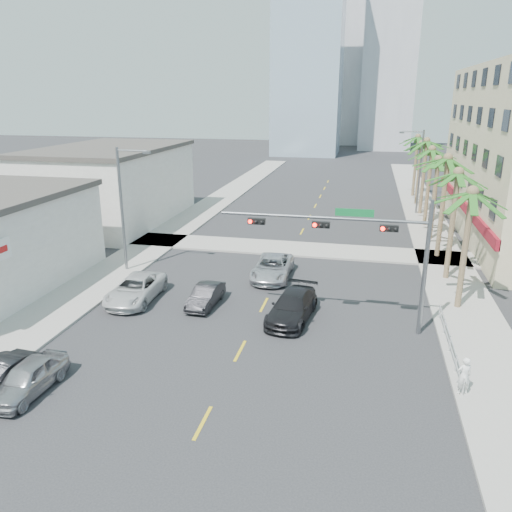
{
  "coord_description": "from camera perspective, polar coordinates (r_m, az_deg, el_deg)",
  "views": [
    {
      "loc": [
        5.7,
        -17.92,
        12.34
      ],
      "look_at": [
        -0.27,
        8.94,
        3.5
      ],
      "focal_mm": 35.0,
      "sensor_mm": 36.0,
      "label": 1
    }
  ],
  "objects": [
    {
      "name": "palm_tree_1",
      "position": [
        35.95,
        22.12,
        8.67
      ],
      "size": [
        4.8,
        4.8,
        8.16
      ],
      "color": "brown",
      "rests_on": "ground"
    },
    {
      "name": "palm_tree_4",
      "position": [
        51.29,
        19.47,
        11.33
      ],
      "size": [
        4.8,
        4.8,
        8.16
      ],
      "color": "brown",
      "rests_on": "ground"
    },
    {
      "name": "palm_tree_2",
      "position": [
        41.0,
        21.08,
        10.26
      ],
      "size": [
        4.8,
        4.8,
        8.52
      ],
      "color": "brown",
      "rests_on": "ground"
    },
    {
      "name": "pedestrian",
      "position": [
        23.51,
        22.67,
        -12.51
      ],
      "size": [
        0.72,
        0.58,
        1.72
      ],
      "primitive_type": "imported",
      "rotation": [
        0.0,
        0.0,
        3.44
      ],
      "color": "white",
      "rests_on": "sidewalk_right"
    },
    {
      "name": "guardrail",
      "position": [
        27.01,
        21.29,
        -9.11
      ],
      "size": [
        0.08,
        8.08,
        1.0
      ],
      "color": "silver",
      "rests_on": "ground"
    },
    {
      "name": "car_lane_right",
      "position": [
        28.95,
        4.16,
        -5.8
      ],
      "size": [
        2.77,
        5.52,
        1.54
      ],
      "primitive_type": "imported",
      "rotation": [
        0.0,
        0.0,
        -0.12
      ],
      "color": "black",
      "rests_on": "ground"
    },
    {
      "name": "traffic_signal_mast",
      "position": [
        26.87,
        12.24,
        1.68
      ],
      "size": [
        11.12,
        0.54,
        7.2
      ],
      "color": "slate",
      "rests_on": "ground"
    },
    {
      "name": "ground",
      "position": [
        22.49,
        -4.44,
        -15.53
      ],
      "size": [
        260.0,
        260.0,
        0.0
      ],
      "primitive_type": "plane",
      "color": "#262628",
      "rests_on": "ground"
    },
    {
      "name": "car_lane_center",
      "position": [
        35.36,
        1.88,
        -1.31
      ],
      "size": [
        2.62,
        5.53,
        1.53
      ],
      "primitive_type": "imported",
      "rotation": [
        0.0,
        0.0,
        0.02
      ],
      "color": "silver",
      "rests_on": "ground"
    },
    {
      "name": "car_parked_far",
      "position": [
        32.36,
        -13.59,
        -3.7
      ],
      "size": [
        2.67,
        5.51,
        1.51
      ],
      "primitive_type": "imported",
      "rotation": [
        0.0,
        0.0,
        0.03
      ],
      "color": "silver",
      "rests_on": "ground"
    },
    {
      "name": "streetlight_left",
      "position": [
        36.75,
        -14.85,
        5.79
      ],
      "size": [
        2.55,
        0.25,
        9.0
      ],
      "color": "slate",
      "rests_on": "ground"
    },
    {
      "name": "palm_tree_6",
      "position": [
        61.63,
        18.4,
        12.04
      ],
      "size": [
        4.8,
        4.8,
        7.8
      ],
      "color": "brown",
      "rests_on": "ground"
    },
    {
      "name": "palm_tree_5",
      "position": [
        56.41,
        18.94,
        12.24
      ],
      "size": [
        4.8,
        4.8,
        8.52
      ],
      "color": "brown",
      "rests_on": "ground"
    },
    {
      "name": "tower_far_left",
      "position": [
        114.34,
        6.1,
        23.57
      ],
      "size": [
        14.0,
        14.0,
        48.0
      ],
      "primitive_type": "cube",
      "color": "#99B2C6",
      "rests_on": "ground"
    },
    {
      "name": "building_left_far",
      "position": [
        53.1,
        -16.14,
        7.64
      ],
      "size": [
        11.0,
        18.0,
        7.2
      ],
      "primitive_type": "cube",
      "color": "beige",
      "rests_on": "ground"
    },
    {
      "name": "sidewalk_left",
      "position": [
        43.61,
        -11.98,
        1.08
      ],
      "size": [
        4.0,
        120.0,
        0.15
      ],
      "primitive_type": "cube",
      "color": "gray",
      "rests_on": "ground"
    },
    {
      "name": "sidewalk_right",
      "position": [
        40.35,
        20.88,
        -1.1
      ],
      "size": [
        4.0,
        120.0,
        0.15
      ],
      "primitive_type": "cube",
      "color": "gray",
      "rests_on": "ground"
    },
    {
      "name": "car_lane_left",
      "position": [
        30.92,
        -5.78,
        -4.53
      ],
      "size": [
        1.53,
        3.92,
        1.27
      ],
      "primitive_type": "imported",
      "rotation": [
        0.0,
        0.0,
        -0.05
      ],
      "color": "black",
      "rests_on": "ground"
    },
    {
      "name": "tower_far_right",
      "position": [
        129.17,
        15.36,
        25.1
      ],
      "size": [
        12.0,
        12.0,
        60.0
      ],
      "primitive_type": "cube",
      "color": "#ADADB2",
      "rests_on": "ground"
    },
    {
      "name": "palm_tree_7",
      "position": [
        66.76,
        18.03,
        12.75
      ],
      "size": [
        4.8,
        4.8,
        8.16
      ],
      "color": "brown",
      "rests_on": "ground"
    },
    {
      "name": "car_parked_near",
      "position": [
        24.31,
        -24.61,
        -12.54
      ],
      "size": [
        1.84,
        4.25,
        1.43
      ],
      "primitive_type": "imported",
      "rotation": [
        0.0,
        0.0,
        -0.04
      ],
      "color": "#A7A7AB",
      "rests_on": "ground"
    },
    {
      "name": "tower_far_center",
      "position": [
        143.44,
        9.69,
        21.04
      ],
      "size": [
        16.0,
        16.0,
        42.0
      ],
      "primitive_type": "cube",
      "color": "#ADADB2",
      "rests_on": "ground"
    },
    {
      "name": "sidewalk_cross",
      "position": [
        42.15,
        4.22,
        0.84
      ],
      "size": [
        80.0,
        4.0,
        0.15
      ],
      "primitive_type": "cube",
      "color": "gray",
      "rests_on": "ground"
    },
    {
      "name": "streetlight_right",
      "position": [
        56.64,
        18.05,
        9.56
      ],
      "size": [
        2.55,
        0.25,
        9.0
      ],
      "color": "slate",
      "rests_on": "ground"
    },
    {
      "name": "palm_tree_0",
      "position": [
        30.94,
        23.49,
        6.56
      ],
      "size": [
        4.8,
        4.8,
        7.8
      ],
      "color": "brown",
      "rests_on": "ground"
    },
    {
      "name": "palm_tree_3",
      "position": [
        46.2,
        20.12,
        10.22
      ],
      "size": [
        4.8,
        4.8,
        7.8
      ],
      "color": "brown",
      "rests_on": "ground"
    }
  ]
}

